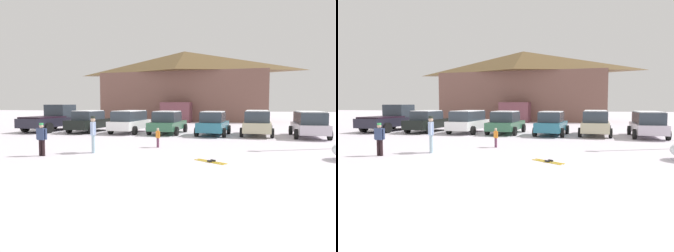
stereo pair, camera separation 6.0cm
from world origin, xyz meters
The scene contains 13 objects.
ground centered at (0.00, 0.00, 0.00)m, with size 160.00×160.00×0.00m, color silver.
ski_lodge centered at (-3.38, 31.21, 4.66)m, with size 22.27×9.86×9.18m.
parked_black_sedan centered at (-7.75, 12.92, 0.86)m, with size 2.28×4.73×1.70m.
parked_white_suv centered at (-4.36, 12.86, 0.92)m, with size 2.32×4.53×1.71m.
parked_green_coupe centered at (-1.44, 13.01, 0.85)m, with size 2.41×4.58×1.69m.
parked_teal_hatchback centered at (1.96, 12.58, 0.85)m, with size 2.35×4.27×1.70m.
parked_beige_suv centered at (4.95, 13.06, 0.94)m, with size 2.37×4.60×1.77m.
parked_silver_wagon centered at (8.25, 12.70, 0.92)m, with size 2.28×4.71×1.72m.
pickup_truck centered at (-11.22, 13.30, 1.00)m, with size 2.92×5.74×2.15m.
skier_teen_in_navy_coat centered at (-4.49, 2.46, 0.79)m, with size 0.52×0.22×1.41m.
skier_adult_in_blue_parka centered at (-2.74, 3.70, 0.94)m, with size 0.39×0.57×1.67m.
skier_child_in_orange_jacket centered at (-0.32, 5.99, 0.56)m, with size 0.26×0.30×0.99m.
pair_of_skis centered at (2.64, 2.74, 0.02)m, with size 1.32×1.02×0.08m.
Camera 2 is at (3.66, -8.62, 2.22)m, focal length 32.00 mm.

